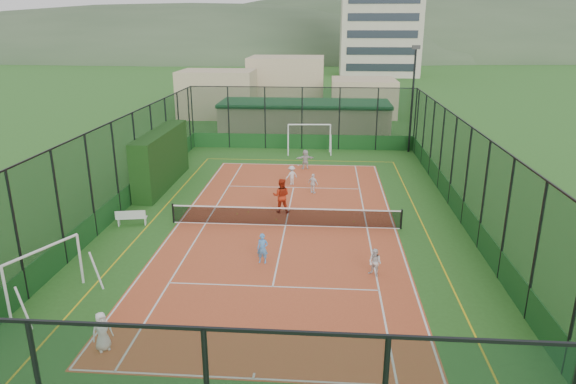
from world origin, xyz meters
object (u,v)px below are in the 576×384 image
Objects in this scene: child_near_mid at (263,248)px; child_far_left at (292,175)px; floodlight_ne at (412,100)px; clubhouse at (305,119)px; child_far_back at (305,159)px; coach at (281,196)px; futsal_goal_near at (46,275)px; child_near_right at (375,263)px; futsal_goal_far at (309,138)px; child_near_left at (102,331)px; white_bench at (132,217)px; child_far_right at (313,184)px.

child_near_mid is 1.07× the size of child_far_left.
floodlight_ne reaches higher than clubhouse.
child_near_mid is at bearing 71.76° from child_far_back.
coach is (-0.93, -8.92, 0.26)m from child_far_back.
child_near_right is at bearing -52.93° from futsal_goal_near.
futsal_goal_far is at bearing -127.40° from child_far_left.
child_near_left is at bearing -118.32° from child_near_mid.
floodlight_ne is 23.96m from white_bench.
futsal_goal_far is (-7.97, -0.73, -3.01)m from floodlight_ne.
child_near_right is at bearing -84.69° from futsal_goal_far.
child_near_mid is at bearing -153.95° from child_near_right.
coach is at bearing 158.31° from child_near_right.
floodlight_ne is 23.12m from child_near_mid.
clubhouse is 26.34m from child_near_mid.
futsal_goal_far is 21.31m from child_near_right.
coach is (-8.98, -14.67, -3.17)m from floodlight_ne.
clubhouse reaches higher than child_near_left.
floodlight_ne reaches higher than futsal_goal_near.
floodlight_ne is 8.55m from futsal_goal_far.
clubhouse reaches higher than futsal_goal_near.
futsal_goal_far is at bearing 40.18° from child_near_left.
futsal_goal_near is 20.79m from child_far_back.
child_near_left is (-5.50, -26.70, -0.45)m from futsal_goal_far.
futsal_goal_far is at bearing -51.81° from child_far_right.
child_far_back is at bearing 90.22° from child_near_mid.
child_near_left is at bearing 72.81° from coach.
coach is at bearing 55.29° from child_far_left.
child_far_right is at bearing 97.93° from child_far_left.
child_near_right is at bearing -5.73° from child_near_left.
child_near_left is (-4.87, -32.83, -0.92)m from clubhouse.
child_far_back is 0.73× the size of coach.
futsal_goal_far is (8.78, 23.91, 0.08)m from futsal_goal_near.
child_near_left is 17.31m from child_far_right.
child_near_left is 0.94× the size of child_far_back.
child_far_right is 5.53m from child_far_back.
child_near_right is (4.03, -27.17, -0.99)m from clubhouse.
futsal_goal_near is (-8.14, -30.04, -0.54)m from clubhouse.
futsal_goal_near is 2.64× the size of child_far_right.
white_bench is 10.71m from child_far_left.
futsal_goal_far is at bearing -84.09° from clubhouse.
child_near_right reaches higher than white_bench.
floodlight_ne is 7.13× the size of child_near_right.
white_bench is at bearing 156.46° from child_near_mid.
child_near_right is at bearing -32.33° from white_bench.
child_far_left is 0.65× the size of coach.
floodlight_ne reaches higher than child_near_left.
child_near_right is (3.40, -21.04, -0.52)m from futsal_goal_far.
child_far_left is at bearing -132.49° from floodlight_ne.
floodlight_ne is 2.39× the size of futsal_goal_far.
coach is (-0.38, -20.07, -0.62)m from clubhouse.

